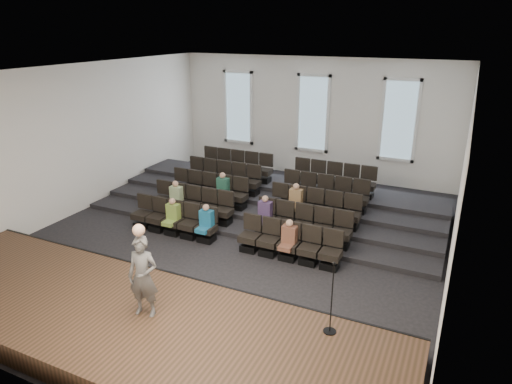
# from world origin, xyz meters

# --- Properties ---
(ground) EXTENTS (14.00, 14.00, 0.00)m
(ground) POSITION_xyz_m (0.00, 0.00, 0.00)
(ground) COLOR black
(ground) RESTS_ON ground
(ceiling) EXTENTS (12.00, 14.00, 0.02)m
(ceiling) POSITION_xyz_m (0.00, 0.00, 5.01)
(ceiling) COLOR white
(ceiling) RESTS_ON ground
(wall_back) EXTENTS (12.00, 0.04, 5.00)m
(wall_back) POSITION_xyz_m (0.00, 7.02, 2.50)
(wall_back) COLOR white
(wall_back) RESTS_ON ground
(wall_front) EXTENTS (12.00, 0.04, 5.00)m
(wall_front) POSITION_xyz_m (0.00, -7.02, 2.50)
(wall_front) COLOR white
(wall_front) RESTS_ON ground
(wall_left) EXTENTS (0.04, 14.00, 5.00)m
(wall_left) POSITION_xyz_m (-6.02, 0.00, 2.50)
(wall_left) COLOR white
(wall_left) RESTS_ON ground
(wall_right) EXTENTS (0.04, 14.00, 5.00)m
(wall_right) POSITION_xyz_m (6.02, 0.00, 2.50)
(wall_right) COLOR white
(wall_right) RESTS_ON ground
(stage) EXTENTS (11.80, 3.60, 0.50)m
(stage) POSITION_xyz_m (0.00, -5.10, 0.25)
(stage) COLOR #4D3121
(stage) RESTS_ON ground
(stage_lip) EXTENTS (11.80, 0.06, 0.52)m
(stage_lip) POSITION_xyz_m (0.00, -3.33, 0.25)
(stage_lip) COLOR black
(stage_lip) RESTS_ON ground
(risers) EXTENTS (11.80, 4.80, 0.60)m
(risers) POSITION_xyz_m (0.00, 3.17, 0.20)
(risers) COLOR black
(risers) RESTS_ON ground
(seating_rows) EXTENTS (6.80, 4.70, 1.67)m
(seating_rows) POSITION_xyz_m (-0.00, 1.54, 0.68)
(seating_rows) COLOR black
(seating_rows) RESTS_ON ground
(windows) EXTENTS (8.44, 0.10, 3.24)m
(windows) POSITION_xyz_m (0.00, 6.95, 2.70)
(windows) COLOR white
(windows) RESTS_ON wall_back
(audience) EXTENTS (4.85, 2.64, 1.10)m
(audience) POSITION_xyz_m (-0.36, 0.30, 0.81)
(audience) COLOR #81A341
(audience) RESTS_ON seating_rows
(speaker) EXTENTS (0.71, 0.54, 1.75)m
(speaker) POSITION_xyz_m (0.44, -4.93, 1.38)
(speaker) COLOR #565451
(speaker) RESTS_ON stage
(mic_stand) EXTENTS (0.26, 0.26, 1.54)m
(mic_stand) POSITION_xyz_m (4.08, -3.89, 0.96)
(mic_stand) COLOR black
(mic_stand) RESTS_ON stage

